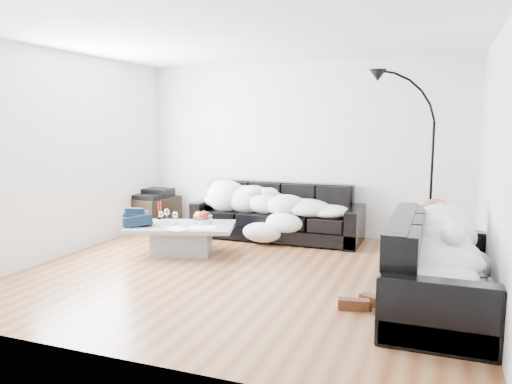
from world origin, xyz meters
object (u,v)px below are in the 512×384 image
(sofa_right, at_px, (440,264))
(candle_left, at_px, (159,211))
(sleeper_back, at_px, (276,197))
(sleeper_right, at_px, (441,241))
(sofa_back, at_px, (277,212))
(wine_glass_b, at_px, (161,217))
(av_cabinet, at_px, (155,213))
(stereo, at_px, (155,193))
(fruit_bowl, at_px, (203,217))
(floor_lamp, at_px, (432,173))
(candle_right, at_px, (161,210))
(coffee_table, at_px, (182,239))
(wine_glass_a, at_px, (167,215))
(shoes, at_px, (363,302))
(wine_glass_c, at_px, (175,218))

(sofa_right, distance_m, candle_left, 3.79)
(sleeper_back, height_order, sleeper_right, sleeper_right)
(sleeper_right, bearing_deg, sofa_back, 46.97)
(wine_glass_b, relative_size, av_cabinet, 0.20)
(candle_left, bearing_deg, stereo, 124.45)
(fruit_bowl, distance_m, floor_lamp, 3.04)
(sleeper_right, bearing_deg, candle_right, 73.06)
(coffee_table, xyz_separation_m, candle_right, (-0.46, 0.26, 0.31))
(sofa_right, bearing_deg, sleeper_back, 47.65)
(wine_glass_b, xyz_separation_m, candle_right, (-0.14, 0.23, 0.04))
(fruit_bowl, bearing_deg, candle_right, 178.30)
(coffee_table, distance_m, wine_glass_a, 0.41)
(fruit_bowl, bearing_deg, wine_glass_a, -163.97)
(coffee_table, height_order, shoes, coffee_table)
(coffee_table, xyz_separation_m, shoes, (2.51, -1.10, -0.14))
(sleeper_right, relative_size, fruit_bowl, 7.16)
(wine_glass_b, height_order, av_cabinet, wine_glass_b)
(coffee_table, height_order, wine_glass_a, wine_glass_a)
(sleeper_right, bearing_deg, stereo, 64.30)
(fruit_bowl, xyz_separation_m, candle_right, (-0.65, 0.02, 0.04))
(wine_glass_b, distance_m, floor_lamp, 3.58)
(av_cabinet, bearing_deg, wine_glass_a, -43.29)
(sofa_right, xyz_separation_m, candle_left, (-3.63, 1.07, 0.09))
(candle_right, relative_size, av_cabinet, 0.32)
(sleeper_right, height_order, wine_glass_c, sleeper_right)
(coffee_table, height_order, candle_right, candle_right)
(candle_left, height_order, floor_lamp, floor_lamp)
(candle_left, height_order, stereo, stereo)
(wine_glass_b, relative_size, floor_lamp, 0.07)
(sleeper_right, xyz_separation_m, stereo, (-4.33, 2.08, -0.06))
(shoes, bearing_deg, sleeper_right, 21.55)
(candle_left, bearing_deg, sleeper_back, 36.53)
(candle_left, bearing_deg, candle_right, 66.94)
(wine_glass_a, height_order, wine_glass_b, wine_glass_a)
(stereo, bearing_deg, wine_glass_b, -52.39)
(floor_lamp, bearing_deg, av_cabinet, -174.06)
(shoes, bearing_deg, fruit_bowl, 150.46)
(sleeper_back, bearing_deg, coffee_table, -125.76)
(sleeper_back, height_order, stereo, sleeper_back)
(coffee_table, height_order, stereo, stereo)
(sofa_back, xyz_separation_m, fruit_bowl, (-0.70, -1.04, 0.06))
(sofa_back, relative_size, fruit_bowl, 9.93)
(sofa_back, distance_m, wine_glass_b, 1.74)
(sofa_right, bearing_deg, wine_glass_a, 74.57)
(wine_glass_b, bearing_deg, sleeper_back, 44.88)
(sofa_back, relative_size, av_cabinet, 3.31)
(sleeper_right, distance_m, stereo, 4.80)
(av_cabinet, bearing_deg, candle_right, -45.52)
(sofa_right, distance_m, av_cabinet, 4.81)
(candle_left, relative_size, av_cabinet, 0.32)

